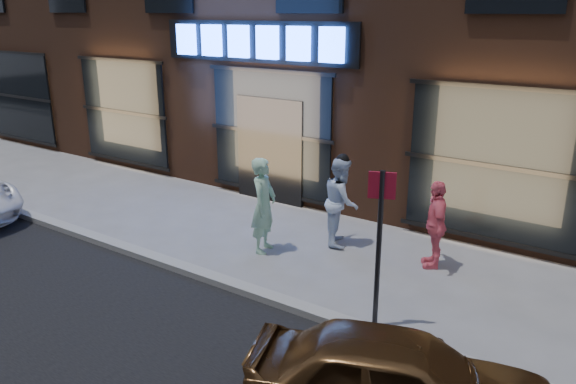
# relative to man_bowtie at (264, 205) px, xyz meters

# --- Properties ---
(ground) EXTENTS (90.00, 90.00, 0.00)m
(ground) POSITION_rel_man_bowtie_xyz_m (-1.62, -1.51, -0.89)
(ground) COLOR slate
(ground) RESTS_ON ground
(curb) EXTENTS (60.00, 0.25, 0.12)m
(curb) POSITION_rel_man_bowtie_xyz_m (-1.62, -1.51, -0.83)
(curb) COLOR gray
(curb) RESTS_ON ground
(man_bowtie) EXTENTS (0.57, 0.73, 1.77)m
(man_bowtie) POSITION_rel_man_bowtie_xyz_m (0.00, 0.00, 0.00)
(man_bowtie) COLOR #A9DEBE
(man_bowtie) RESTS_ON ground
(man_cap) EXTENTS (0.95, 1.02, 1.68)m
(man_cap) POSITION_rel_man_bowtie_xyz_m (0.99, 1.12, -0.04)
(man_cap) COLOR silver
(man_cap) RESTS_ON ground
(passerby) EXTENTS (0.76, 0.98, 1.55)m
(passerby) POSITION_rel_man_bowtie_xyz_m (2.82, 1.13, -0.11)
(passerby) COLOR #F76578
(passerby) RESTS_ON ground
(gold_sedan) EXTENTS (3.52, 2.34, 1.11)m
(gold_sedan) POSITION_rel_man_bowtie_xyz_m (3.97, -2.94, -0.33)
(gold_sedan) COLOR brown
(gold_sedan) RESTS_ON ground
(sign_post) EXTENTS (0.35, 0.17, 2.28)m
(sign_post) POSITION_rel_man_bowtie_xyz_m (2.87, -1.23, 0.49)
(sign_post) COLOR #262628
(sign_post) RESTS_ON ground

